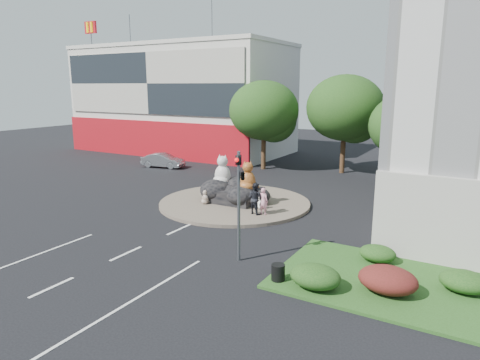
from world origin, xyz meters
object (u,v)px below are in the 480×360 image
object	(u,v)px
parked_car	(163,160)
kitten_white	(261,202)
cat_white	(223,170)
cat_tabby	(248,176)
kitten_calico	(205,197)
pedestrian_dark	(255,198)
litter_bin	(278,272)
pedestrian_pink	(263,201)

from	to	relation	value
parked_car	kitten_white	bearing A→B (deg)	-129.79
cat_white	kitten_white	distance (m)	3.89
cat_tabby	kitten_white	world-z (taller)	cat_tabby
cat_tabby	kitten_white	xyz separation A→B (m)	(1.20, -0.49, -1.48)
kitten_calico	parked_car	world-z (taller)	parked_car
cat_white	pedestrian_dark	distance (m)	4.29
kitten_white	litter_bin	size ratio (longest dim) A/B	1.23
cat_tabby	parked_car	world-z (taller)	cat_tabby
kitten_calico	pedestrian_pink	distance (m)	4.38
pedestrian_pink	cat_white	bearing A→B (deg)	-23.19
kitten_calico	kitten_white	xyz separation A→B (m)	(3.67, 0.76, -0.07)
cat_white	parked_car	world-z (taller)	cat_white
cat_tabby	pedestrian_pink	world-z (taller)	cat_tabby
pedestrian_pink	pedestrian_dark	size ratio (longest dim) A/B	0.86
litter_bin	kitten_white	bearing A→B (deg)	121.52
cat_white	pedestrian_pink	bearing A→B (deg)	-31.80
kitten_calico	kitten_white	size ratio (longest dim) A/B	1.17
pedestrian_pink	kitten_white	bearing A→B (deg)	-52.84
cat_white	kitten_calico	xyz separation A→B (m)	(-0.25, -1.73, -1.49)
cat_tabby	pedestrian_pink	bearing A→B (deg)	-43.20
cat_white	kitten_white	size ratio (longest dim) A/B	2.62
cat_white	cat_tabby	world-z (taller)	cat_white
pedestrian_dark	litter_bin	xyz separation A→B (m)	(4.99, -7.37, -0.70)
kitten_white	litter_bin	xyz separation A→B (m)	(5.19, -8.47, -0.16)
cat_white	parked_car	size ratio (longest dim) A/B	0.51
kitten_calico	parked_car	size ratio (longest dim) A/B	0.23
cat_white	kitten_white	xyz separation A→B (m)	(3.42, -0.97, -1.56)
cat_white	pedestrian_dark	bearing A→B (deg)	-36.23
cat_tabby	parked_car	distance (m)	16.09
parked_car	litter_bin	world-z (taller)	parked_car
cat_tabby	pedestrian_dark	size ratio (longest dim) A/B	1.04
cat_tabby	pedestrian_pink	size ratio (longest dim) A/B	1.21
kitten_white	pedestrian_pink	world-z (taller)	pedestrian_pink
cat_tabby	kitten_calico	world-z (taller)	cat_tabby
kitten_white	cat_white	bearing A→B (deg)	155.34
parked_car	litter_bin	size ratio (longest dim) A/B	6.31
pedestrian_pink	litter_bin	bearing A→B (deg)	123.12
litter_bin	pedestrian_dark	bearing A→B (deg)	124.13
cat_white	litter_bin	bearing A→B (deg)	-54.11
parked_car	cat_white	bearing A→B (deg)	-133.27
kitten_white	pedestrian_dark	bearing A→B (deg)	-88.66
parked_car	pedestrian_pink	bearing A→B (deg)	-131.39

